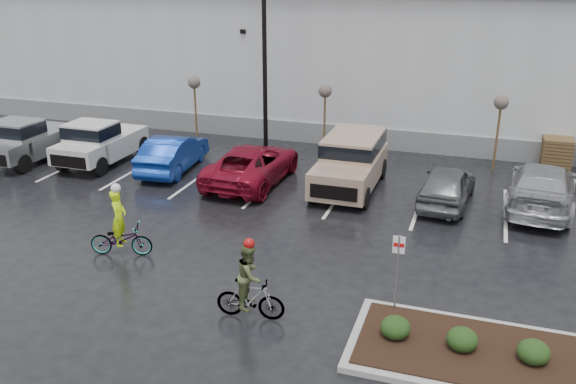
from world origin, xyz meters
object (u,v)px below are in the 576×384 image
(car_grey, at_px, (447,185))
(suv_tan, at_px, (350,164))
(sapling_east, at_px, (501,107))
(cyclist_olive, at_px, (250,289))
(sapling_west, at_px, (194,86))
(car_blue, at_px, (173,153))
(cyclist_hivis, at_px, (121,233))
(pallet_stack_a, at_px, (556,153))
(lamppost, at_px, (264,27))
(fire_lane_sign, at_px, (397,265))
(pickup_white, at_px, (105,140))
(pickup_silver, at_px, (32,138))
(sapling_mid, at_px, (325,95))
(car_red, at_px, (252,164))
(car_far_silver, at_px, (542,186))

(car_grey, bearing_deg, suv_tan, -1.03)
(sapling_east, relative_size, cyclist_olive, 1.47)
(sapling_west, xyz_separation_m, car_grey, (12.40, -4.66, -2.00))
(car_blue, height_order, cyclist_hivis, cyclist_hivis)
(car_blue, bearing_deg, pallet_stack_a, -166.76)
(lamppost, relative_size, fire_lane_sign, 4.19)
(pickup_white, xyz_separation_m, car_grey, (14.78, -0.47, -0.26))
(pickup_white, xyz_separation_m, cyclist_hivis, (5.80, -7.83, -0.27))
(sapling_west, distance_m, cyclist_olive, 16.49)
(fire_lane_sign, bearing_deg, cyclist_hivis, 174.65)
(lamppost, bearing_deg, pallet_stack_a, 9.09)
(pallet_stack_a, relative_size, fire_lane_sign, 0.61)
(sapling_east, xyz_separation_m, cyclist_olive, (-5.59, -14.05, -1.92))
(pickup_silver, height_order, pickup_white, same)
(pallet_stack_a, xyz_separation_m, cyclist_hivis, (-13.08, -13.02, 0.04))
(sapling_mid, distance_m, car_red, 5.41)
(sapling_west, relative_size, cyclist_olive, 1.47)
(suv_tan, bearing_deg, cyclist_olive, -91.57)
(sapling_east, distance_m, car_red, 10.53)
(sapling_east, relative_size, car_grey, 0.75)
(sapling_west, height_order, car_grey, sapling_west)
(sapling_west, bearing_deg, fire_lane_sign, -47.33)
(pickup_silver, distance_m, cyclist_olive, 16.77)
(pickup_white, height_order, car_far_silver, pickup_white)
(sapling_mid, relative_size, sapling_east, 1.00)
(pallet_stack_a, relative_size, cyclist_olive, 0.62)
(car_grey, bearing_deg, car_blue, 3.13)
(suv_tan, bearing_deg, pickup_white, 179.47)
(car_red, xyz_separation_m, suv_tan, (3.87, 0.46, 0.27))
(sapling_west, xyz_separation_m, car_red, (4.81, -4.75, -1.97))
(lamppost, height_order, fire_lane_sign, lamppost)
(sapling_mid, bearing_deg, cyclist_olive, -82.25)
(pickup_white, bearing_deg, suv_tan, -0.53)
(suv_tan, distance_m, cyclist_olive, 9.77)
(car_blue, xyz_separation_m, car_red, (3.75, -0.39, 0.00))
(suv_tan, bearing_deg, car_grey, -5.70)
(sapling_west, bearing_deg, cyclist_olive, -59.09)
(sapling_west, xyz_separation_m, cyclist_hivis, (3.42, -12.02, -2.02))
(car_far_silver, bearing_deg, cyclist_hivis, 39.39)
(suv_tan, bearing_deg, car_far_silver, 2.65)
(car_grey, bearing_deg, pickup_white, 2.84)
(fire_lane_sign, height_order, car_far_silver, fire_lane_sign)
(lamppost, bearing_deg, sapling_east, 5.71)
(suv_tan, bearing_deg, car_red, -173.27)
(sapling_mid, distance_m, pallet_stack_a, 10.26)
(car_blue, distance_m, car_red, 3.77)
(lamppost, height_order, sapling_west, lamppost)
(pickup_white, bearing_deg, sapling_mid, 25.23)
(sapling_east, height_order, car_far_silver, sapling_east)
(lamppost, distance_m, suv_tan, 7.38)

